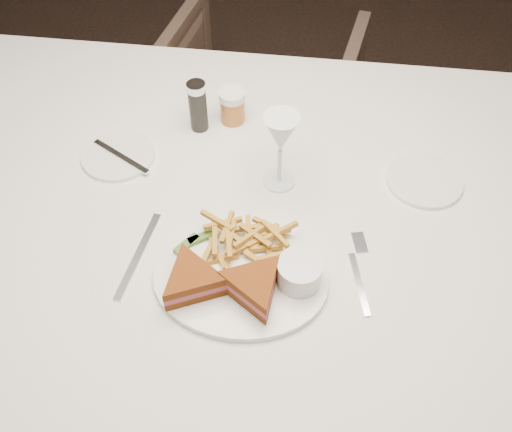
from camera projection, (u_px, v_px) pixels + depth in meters
The scene contains 4 objects.
ground at pixel (226, 314), 1.85m from camera, with size 5.00×5.00×0.00m, color black.
table at pixel (257, 308), 1.44m from camera, with size 1.62×1.08×0.75m, color white.
chair_far at pixel (256, 107), 2.00m from camera, with size 0.64×0.60×0.66m, color #4E3A30.
table_setting at pixel (246, 227), 1.07m from camera, with size 0.82×0.63×0.18m.
Camera 1 is at (0.16, -0.92, 1.63)m, focal length 40.00 mm.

